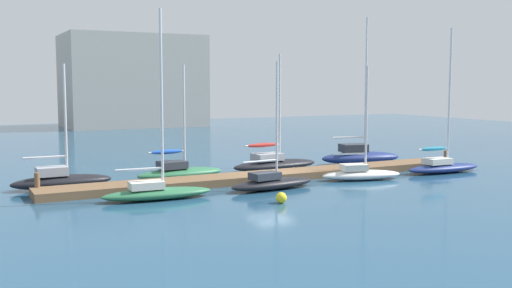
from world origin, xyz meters
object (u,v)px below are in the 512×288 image
object	(u,v)px
sailboat_6	(360,155)
mooring_buoy_yellow	(281,198)
sailboat_1	(156,190)
sailboat_2	(179,171)
sailboat_0	(61,180)
harbor_building_distant	(132,81)
sailboat_4	(274,163)
sailboat_7	(443,165)
sailboat_5	(361,173)
sailboat_3	(272,182)

from	to	relation	value
sailboat_6	mooring_buoy_yellow	bearing A→B (deg)	-130.26
sailboat_1	sailboat_2	bearing A→B (deg)	63.15
sailboat_0	sailboat_1	bearing A→B (deg)	-56.53
sailboat_0	mooring_buoy_yellow	world-z (taller)	sailboat_0
mooring_buoy_yellow	sailboat_1	bearing A→B (deg)	144.11
sailboat_0	sailboat_6	xyz separation A→B (m)	(21.09, 0.68, 0.10)
sailboat_6	harbor_building_distant	bearing A→B (deg)	105.76
mooring_buoy_yellow	harbor_building_distant	bearing A→B (deg)	81.48
sailboat_4	mooring_buoy_yellow	bearing A→B (deg)	-121.07
sailboat_1	sailboat_6	xyz separation A→B (m)	(17.36, 6.12, 0.13)
harbor_building_distant	sailboat_2	bearing A→B (deg)	-102.41
sailboat_7	sailboat_2	bearing A→B (deg)	163.42
sailboat_0	sailboat_1	xyz separation A→B (m)	(3.73, -5.44, -0.02)
sailboat_0	sailboat_2	world-z (taller)	sailboat_2
sailboat_2	sailboat_6	distance (m)	14.14
harbor_building_distant	sailboat_5	bearing A→B (deg)	-90.63
sailboat_6	sailboat_7	distance (m)	6.37
sailboat_0	mooring_buoy_yellow	distance (m)	12.73
sailboat_2	sailboat_7	xyz separation A→B (m)	(16.30, -5.40, 0.01)
sailboat_2	sailboat_3	size ratio (longest dim) A/B	0.99
sailboat_1	sailboat_6	distance (m)	18.41
sailboat_0	sailboat_7	xyz separation A→B (m)	(23.26, -5.31, 0.01)
sailboat_3	sailboat_6	world-z (taller)	sailboat_6
sailboat_3	sailboat_4	world-z (taller)	sailboat_4
sailboat_6	harbor_building_distant	size ratio (longest dim) A/B	0.58
sailboat_1	sailboat_5	bearing A→B (deg)	4.50
sailboat_5	sailboat_1	bearing A→B (deg)	-164.95
sailboat_0	sailboat_4	bearing A→B (deg)	1.72
sailboat_2	sailboat_6	size ratio (longest dim) A/B	0.66
sailboat_6	sailboat_7	xyz separation A→B (m)	(2.17, -5.99, -0.10)
sailboat_2	sailboat_6	bearing A→B (deg)	-1.07
harbor_building_distant	sailboat_3	bearing A→B (deg)	-97.56
sailboat_5	sailboat_4	bearing A→B (deg)	129.03
sailboat_1	sailboat_6	bearing A→B (deg)	22.91
sailboat_7	mooring_buoy_yellow	bearing A→B (deg)	-163.35
sailboat_1	sailboat_3	size ratio (longest dim) A/B	1.35
sailboat_2	sailboat_5	world-z (taller)	sailboat_2
sailboat_4	harbor_building_distant	world-z (taller)	harbor_building_distant
sailboat_0	sailboat_4	world-z (taller)	sailboat_4
sailboat_1	harbor_building_distant	xyz separation A→B (m)	(13.50, 52.19, 5.71)
sailboat_5	mooring_buoy_yellow	xyz separation A→B (m)	(-7.80, -3.94, -0.16)
sailboat_3	harbor_building_distant	size ratio (longest dim) A/B	0.39
sailboat_2	sailboat_4	bearing A→B (deg)	1.15
sailboat_1	sailboat_4	distance (m)	11.87
sailboat_6	sailboat_2	bearing A→B (deg)	-166.61
sailboat_7	harbor_building_distant	world-z (taller)	harbor_building_distant
sailboat_4	sailboat_5	world-z (taller)	sailboat_4
sailboat_1	sailboat_0	bearing A→B (deg)	127.92
sailboat_7	mooring_buoy_yellow	size ratio (longest dim) A/B	17.21
mooring_buoy_yellow	harbor_building_distant	size ratio (longest dim) A/B	0.03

